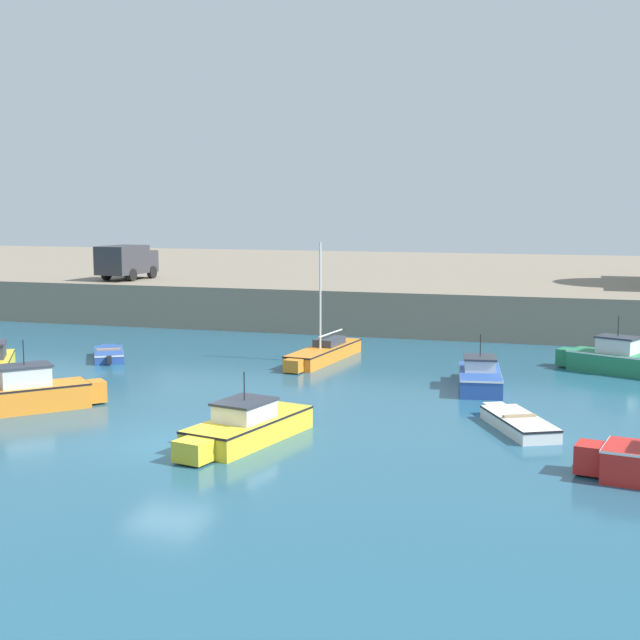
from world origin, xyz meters
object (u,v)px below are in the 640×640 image
Objects in this scene: motorboat_orange_1 at (23,394)px; motorboat_blue_9 at (480,376)px; dinghy_blue_2 at (109,354)px; truck_on_quay at (127,261)px; motorboat_green_4 at (618,360)px; motorboat_yellow_6 at (246,426)px; sailboat_orange_5 at (324,352)px; dinghy_white_8 at (518,422)px.

motorboat_orange_1 reaches higher than motorboat_blue_9.
truck_on_quay is (-6.46, 13.72, 3.50)m from dinghy_blue_2.
motorboat_green_4 is 7.38m from motorboat_blue_9.
motorboat_yellow_6 is 12.05m from motorboat_blue_9.
sailboat_orange_5 reaches higher than motorboat_green_4.
truck_on_quay reaches higher than motorboat_blue_9.
dinghy_white_8 is 34.40m from truck_on_quay.
dinghy_blue_2 is 10.37m from sailboat_orange_5.
truck_on_quay is (-26.34, 21.84, 3.50)m from dinghy_white_8.
motorboat_green_4 reaches higher than dinghy_white_8.
motorboat_yellow_6 is (11.80, -12.12, 0.25)m from dinghy_blue_2.
dinghy_white_8 is (17.29, 2.40, -0.37)m from motorboat_orange_1.
dinghy_white_8 is at bearing 7.90° from motorboat_orange_1.
dinghy_white_8 is (9.82, -10.57, -0.17)m from sailboat_orange_5.
motorboat_yellow_6 is (-11.58, -15.33, -0.11)m from motorboat_green_4.
motorboat_yellow_6 is (9.21, -1.61, -0.13)m from motorboat_orange_1.
dinghy_white_8 is (-3.49, -11.32, -0.35)m from motorboat_green_4.
motorboat_blue_9 is (15.31, 8.78, -0.14)m from motorboat_orange_1.
motorboat_green_4 is 0.89× the size of motorboat_yellow_6.
motorboat_yellow_6 reaches higher than dinghy_blue_2.
dinghy_blue_2 is 23.60m from motorboat_green_4.
dinghy_white_8 is at bearing -107.15° from motorboat_green_4.
dinghy_blue_2 is 0.64× the size of motorboat_yellow_6.
truck_on_quay is (-24.36, 15.46, 3.26)m from motorboat_blue_9.
motorboat_green_4 is at bearing 7.81° from dinghy_blue_2.
truck_on_quay reaches higher than motorboat_green_4.
sailboat_orange_5 is (-13.31, -0.75, -0.19)m from motorboat_green_4.
motorboat_green_4 is 31.79m from truck_on_quay.
motorboat_blue_9 is at bearing -32.39° from truck_on_quay.
motorboat_orange_1 is 0.95× the size of motorboat_blue_9.
motorboat_green_4 is at bearing 42.06° from motorboat_blue_9.
motorboat_yellow_6 is 1.36× the size of dinghy_white_8.
motorboat_orange_1 is 10.84m from dinghy_blue_2.
dinghy_white_8 is 6.69m from motorboat_blue_9.
sailboat_orange_5 reaches higher than motorboat_blue_9.
motorboat_green_4 is (23.38, 3.21, 0.36)m from dinghy_blue_2.
truck_on_quay reaches higher than dinghy_white_8.
truck_on_quay is at bearing 115.20° from dinghy_blue_2.
motorboat_green_4 is 13.33m from sailboat_orange_5.
dinghy_blue_2 is at bearing 157.80° from dinghy_white_8.
sailboat_orange_5 is 20.28m from truck_on_quay.
sailboat_orange_5 is 1.61× the size of dinghy_white_8.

